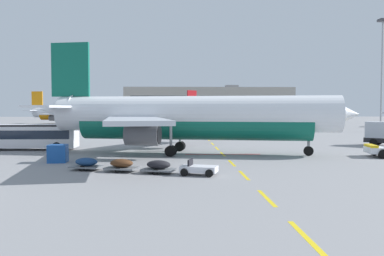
{
  "coord_description": "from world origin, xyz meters",
  "views": [
    {
      "loc": [
        13.23,
        -19.32,
        4.76
      ],
      "look_at": [
        15.07,
        31.69,
        2.34
      ],
      "focal_mm": 36.72,
      "sensor_mm": 36.0,
      "label": 1
    }
  ],
  "objects_px": {
    "apron_shuttle_bus": "(25,135)",
    "airliner_foreground": "(189,117)",
    "airliner_far_right": "(217,113)",
    "uld_cargo_container": "(58,154)",
    "airliner_far_center": "(71,113)",
    "apron_light_mast_far": "(382,62)",
    "baggage_train": "(140,166)"
  },
  "relations": [
    {
      "from": "apron_shuttle_bus",
      "to": "airliner_foreground",
      "type": "bearing_deg",
      "value": -13.87
    },
    {
      "from": "airliner_far_right",
      "to": "airliner_foreground",
      "type": "bearing_deg",
      "value": -97.72
    },
    {
      "from": "apron_shuttle_bus",
      "to": "uld_cargo_container",
      "type": "relative_size",
      "value": 6.99
    },
    {
      "from": "airliner_far_right",
      "to": "apron_shuttle_bus",
      "type": "bearing_deg",
      "value": -110.64
    },
    {
      "from": "airliner_far_center",
      "to": "airliner_far_right",
      "type": "bearing_deg",
      "value": -0.35
    },
    {
      "from": "airliner_far_center",
      "to": "apron_shuttle_bus",
      "type": "xyz_separation_m",
      "value": [
        17.01,
        -82.48,
        -1.72
      ]
    },
    {
      "from": "airliner_foreground",
      "to": "apron_light_mast_far",
      "type": "distance_m",
      "value": 59.01
    },
    {
      "from": "airliner_far_center",
      "to": "airliner_far_right",
      "type": "distance_m",
      "value": 47.97
    },
    {
      "from": "airliner_far_right",
      "to": "baggage_train",
      "type": "relative_size",
      "value": 2.27
    },
    {
      "from": "airliner_far_center",
      "to": "apron_light_mast_far",
      "type": "height_order",
      "value": "apron_light_mast_far"
    },
    {
      "from": "baggage_train",
      "to": "airliner_far_right",
      "type": "bearing_deg",
      "value": 80.97
    },
    {
      "from": "apron_shuttle_bus",
      "to": "apron_light_mast_far",
      "type": "distance_m",
      "value": 71.83
    },
    {
      "from": "baggage_train",
      "to": "apron_light_mast_far",
      "type": "xyz_separation_m",
      "value": [
        46.05,
        52.45,
        14.35
      ]
    },
    {
      "from": "airliner_far_right",
      "to": "apron_shuttle_bus",
      "type": "xyz_separation_m",
      "value": [
        -30.96,
        -82.19,
        -1.69
      ]
    },
    {
      "from": "baggage_train",
      "to": "uld_cargo_container",
      "type": "distance_m",
      "value": 9.97
    },
    {
      "from": "apron_shuttle_bus",
      "to": "airliner_far_center",
      "type": "bearing_deg",
      "value": 101.65
    },
    {
      "from": "airliner_far_center",
      "to": "baggage_train",
      "type": "distance_m",
      "value": 104.83
    },
    {
      "from": "airliner_far_right",
      "to": "apron_light_mast_far",
      "type": "relative_size",
      "value": 1.1
    },
    {
      "from": "airliner_far_right",
      "to": "apron_shuttle_bus",
      "type": "relative_size",
      "value": 2.18
    },
    {
      "from": "apron_light_mast_far",
      "to": "baggage_train",
      "type": "bearing_deg",
      "value": -131.28
    },
    {
      "from": "baggage_train",
      "to": "airliner_far_center",
      "type": "bearing_deg",
      "value": 107.88
    },
    {
      "from": "apron_light_mast_far",
      "to": "airliner_far_right",
      "type": "bearing_deg",
      "value": 122.78
    },
    {
      "from": "uld_cargo_container",
      "to": "airliner_foreground",
      "type": "bearing_deg",
      "value": 28.51
    },
    {
      "from": "apron_light_mast_far",
      "to": "airliner_foreground",
      "type": "bearing_deg",
      "value": -136.47
    },
    {
      "from": "airliner_foreground",
      "to": "apron_light_mast_far",
      "type": "relative_size",
      "value": 1.46
    },
    {
      "from": "airliner_foreground",
      "to": "airliner_far_right",
      "type": "relative_size",
      "value": 1.33
    },
    {
      "from": "airliner_far_center",
      "to": "uld_cargo_container",
      "type": "relative_size",
      "value": 17.69
    },
    {
      "from": "baggage_train",
      "to": "apron_light_mast_far",
      "type": "relative_size",
      "value": 0.48
    },
    {
      "from": "uld_cargo_container",
      "to": "airliner_far_right",
      "type": "bearing_deg",
      "value": 75.74
    },
    {
      "from": "uld_cargo_container",
      "to": "airliner_far_center",
      "type": "bearing_deg",
      "value": 104.49
    },
    {
      "from": "baggage_train",
      "to": "uld_cargo_container",
      "type": "height_order",
      "value": "uld_cargo_container"
    },
    {
      "from": "airliner_foreground",
      "to": "apron_shuttle_bus",
      "type": "distance_m",
      "value": 19.87
    }
  ]
}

